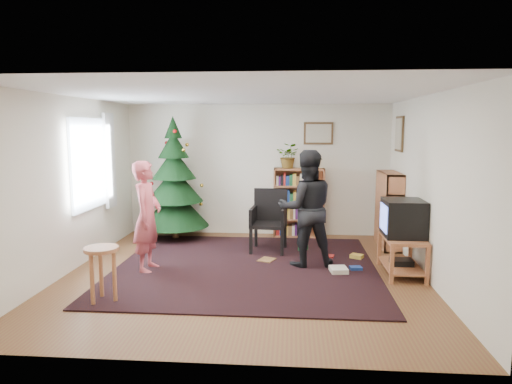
# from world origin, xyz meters

# --- Properties ---
(floor) EXTENTS (5.00, 5.00, 0.00)m
(floor) POSITION_xyz_m (0.00, 0.00, 0.00)
(floor) COLOR brown
(floor) RESTS_ON ground
(ceiling) EXTENTS (5.00, 5.00, 0.00)m
(ceiling) POSITION_xyz_m (0.00, 0.00, 2.50)
(ceiling) COLOR white
(ceiling) RESTS_ON wall_back
(wall_back) EXTENTS (5.00, 0.02, 2.50)m
(wall_back) POSITION_xyz_m (0.00, 2.50, 1.25)
(wall_back) COLOR silver
(wall_back) RESTS_ON floor
(wall_front) EXTENTS (5.00, 0.02, 2.50)m
(wall_front) POSITION_xyz_m (0.00, -2.50, 1.25)
(wall_front) COLOR silver
(wall_front) RESTS_ON floor
(wall_left) EXTENTS (0.02, 5.00, 2.50)m
(wall_left) POSITION_xyz_m (-2.50, 0.00, 1.25)
(wall_left) COLOR silver
(wall_left) RESTS_ON floor
(wall_right) EXTENTS (0.02, 5.00, 2.50)m
(wall_right) POSITION_xyz_m (2.50, 0.00, 1.25)
(wall_right) COLOR silver
(wall_right) RESTS_ON floor
(rug) EXTENTS (3.80, 3.60, 0.02)m
(rug) POSITION_xyz_m (0.00, 0.30, 0.01)
(rug) COLOR black
(rug) RESTS_ON floor
(window_pane) EXTENTS (0.04, 1.20, 1.40)m
(window_pane) POSITION_xyz_m (-2.47, 0.60, 1.50)
(window_pane) COLOR silver
(window_pane) RESTS_ON wall_left
(curtain) EXTENTS (0.06, 0.35, 1.60)m
(curtain) POSITION_xyz_m (-2.43, 1.30, 1.50)
(curtain) COLOR silver
(curtain) RESTS_ON wall_left
(picture_back) EXTENTS (0.55, 0.03, 0.42)m
(picture_back) POSITION_xyz_m (1.15, 2.48, 1.95)
(picture_back) COLOR #4C3319
(picture_back) RESTS_ON wall_back
(picture_right) EXTENTS (0.03, 0.50, 0.60)m
(picture_right) POSITION_xyz_m (2.48, 1.75, 1.95)
(picture_right) COLOR #4C3319
(picture_right) RESTS_ON wall_right
(christmas_tree) EXTENTS (1.25, 1.25, 2.27)m
(christmas_tree) POSITION_xyz_m (-1.50, 1.97, 0.94)
(christmas_tree) COLOR #3F2816
(christmas_tree) RESTS_ON rug
(bookshelf_back) EXTENTS (0.95, 0.30, 1.30)m
(bookshelf_back) POSITION_xyz_m (0.80, 2.34, 0.66)
(bookshelf_back) COLOR #B36740
(bookshelf_back) RESTS_ON floor
(bookshelf_right) EXTENTS (0.30, 0.95, 1.30)m
(bookshelf_right) POSITION_xyz_m (2.34, 1.71, 0.66)
(bookshelf_right) COLOR #B36740
(bookshelf_right) RESTS_ON floor
(tv_stand) EXTENTS (0.52, 0.94, 0.55)m
(tv_stand) POSITION_xyz_m (2.22, 0.17, 0.33)
(tv_stand) COLOR #B36740
(tv_stand) RESTS_ON floor
(crt_tv) EXTENTS (0.54, 0.59, 0.51)m
(crt_tv) POSITION_xyz_m (2.22, 0.17, 0.81)
(crt_tv) COLOR black
(crt_tv) RESTS_ON tv_stand
(armchair) EXTENTS (0.61, 0.61, 1.03)m
(armchair) POSITION_xyz_m (0.28, 1.29, 0.56)
(armchair) COLOR black
(armchair) RESTS_ON rug
(stool) EXTENTS (0.40, 0.40, 0.67)m
(stool) POSITION_xyz_m (-1.56, -1.18, 0.52)
(stool) COLOR #B36740
(stool) RESTS_ON floor
(person_standing) EXTENTS (0.40, 0.59, 1.60)m
(person_standing) POSITION_xyz_m (-1.40, 0.05, 0.80)
(person_standing) COLOR #C34E58
(person_standing) RESTS_ON rug
(person_by_chair) EXTENTS (0.94, 0.79, 1.74)m
(person_by_chair) POSITION_xyz_m (0.88, 0.47, 0.87)
(person_by_chair) COLOR black
(person_by_chair) RESTS_ON rug
(potted_plant) EXTENTS (0.51, 0.47, 0.47)m
(potted_plant) POSITION_xyz_m (0.60, 2.34, 1.53)
(potted_plant) COLOR gray
(potted_plant) RESTS_ON bookshelf_back
(table_lamp) EXTENTS (0.25, 0.25, 0.34)m
(table_lamp) POSITION_xyz_m (1.10, 2.34, 1.53)
(table_lamp) COLOR #A57F33
(table_lamp) RESTS_ON bookshelf_back
(floor_clutter) EXTENTS (1.61, 1.33, 0.08)m
(floor_clutter) POSITION_xyz_m (1.17, 0.67, 0.04)
(floor_clutter) COLOR #A51E19
(floor_clutter) RESTS_ON rug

